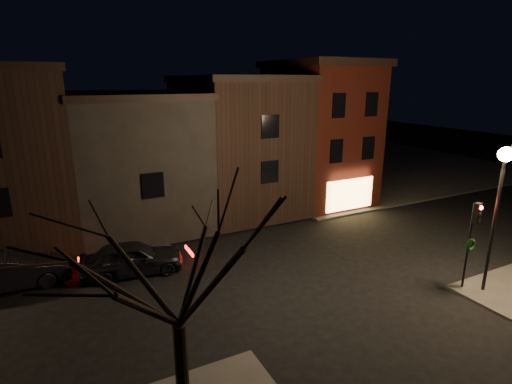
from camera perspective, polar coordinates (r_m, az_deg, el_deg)
ground at (r=20.92m, az=5.58°, el=-10.55°), size 120.00×120.00×0.00m
sidewalk_far_right at (r=47.71m, az=13.03°, el=4.25°), size 30.00×30.00×0.12m
corner_building at (r=31.35m, az=8.94°, el=8.52°), size 6.50×8.50×10.50m
row_building_a at (r=29.07m, az=-2.85°, el=7.01°), size 7.30×10.30×9.40m
row_building_b at (r=27.05m, az=-17.03°, el=4.60°), size 7.80×10.30×8.40m
row_building_c at (r=26.68m, az=-32.64°, el=4.29°), size 7.30×10.30×9.90m
street_lamp_near at (r=19.54m, az=31.64°, el=1.37°), size 0.60×0.60×6.48m
traffic_signal at (r=19.93m, az=28.56°, el=-5.10°), size 0.58×0.38×4.05m
bare_tree_left at (r=9.78m, az=-11.57°, el=-7.54°), size 5.60×5.60×7.50m
parked_car_a at (r=20.73m, az=-17.25°, el=-8.98°), size 5.04×2.52×1.65m
parked_car_b at (r=21.60m, az=-31.80°, el=-9.70°), size 5.14×2.00×1.67m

